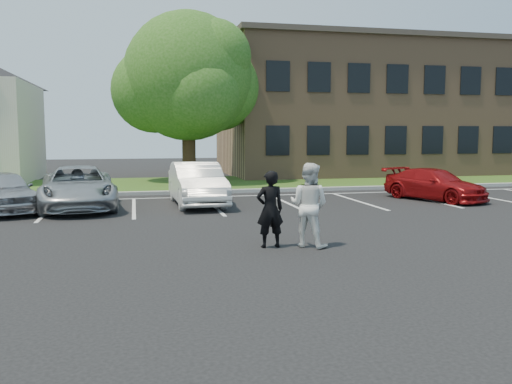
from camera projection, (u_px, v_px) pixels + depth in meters
ground_plane at (266, 254)px, 11.77m from camera, size 90.00×90.00×0.00m
curb at (200, 192)px, 23.39m from camera, size 40.00×0.30×0.15m
grass_strip at (191, 184)px, 27.28m from camera, size 44.00×8.00×0.08m
stall_lines at (246, 201)px, 20.75m from camera, size 34.00×5.36×0.01m
office_building at (393, 109)px, 35.70m from camera, size 22.40×10.40×8.30m
tree at (189, 80)px, 27.98m from camera, size 7.80×7.20×8.80m
man_black_suit at (270, 209)px, 12.36m from camera, size 0.67×0.47×1.77m
man_white_shirt at (309, 205)px, 12.43m from camera, size 1.19×1.17×1.94m
car_silver_west at (2, 191)px, 17.81m from camera, size 3.30×4.41×1.40m
car_silver_minivan at (78, 188)px, 18.69m from camera, size 2.95×5.51×1.47m
car_white_sedan at (197, 184)px, 19.69m from camera, size 1.80×4.76×1.55m
car_red_compact at (435, 185)px, 21.10m from camera, size 3.19×4.54×1.22m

